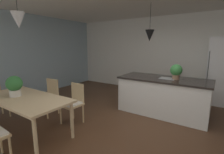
{
  "coord_description": "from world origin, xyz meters",
  "views": [
    {
      "loc": [
        1.26,
        -2.7,
        1.69
      ],
      "look_at": [
        -0.43,
        -0.13,
        1.09
      ],
      "focal_mm": 26.18,
      "sensor_mm": 36.0,
      "label": 1
    }
  ],
  "objects_px": {
    "refrigerator": "(222,71)",
    "potted_plant_on_table": "(14,85)",
    "chair_far_left": "(49,96)",
    "chair_far_right": "(73,102)",
    "dining_table": "(25,101)",
    "kitchen_island": "(163,95)",
    "potted_plant_on_island": "(176,71)"
  },
  "relations": [
    {
      "from": "refrigerator",
      "to": "potted_plant_on_table",
      "type": "bearing_deg",
      "value": -129.17
    },
    {
      "from": "chair_far_left",
      "to": "refrigerator",
      "type": "distance_m",
      "value": 4.77
    },
    {
      "from": "chair_far_right",
      "to": "potted_plant_on_table",
      "type": "height_order",
      "value": "potted_plant_on_table"
    },
    {
      "from": "dining_table",
      "to": "refrigerator",
      "type": "bearing_deg",
      "value": 52.34
    },
    {
      "from": "kitchen_island",
      "to": "potted_plant_on_island",
      "type": "height_order",
      "value": "potted_plant_on_island"
    },
    {
      "from": "kitchen_island",
      "to": "refrigerator",
      "type": "relative_size",
      "value": 1.11
    },
    {
      "from": "dining_table",
      "to": "potted_plant_on_table",
      "type": "bearing_deg",
      "value": -164.98
    },
    {
      "from": "refrigerator",
      "to": "potted_plant_on_island",
      "type": "distance_m",
      "value": 1.83
    },
    {
      "from": "dining_table",
      "to": "kitchen_island",
      "type": "relative_size",
      "value": 0.88
    },
    {
      "from": "chair_far_right",
      "to": "refrigerator",
      "type": "bearing_deg",
      "value": 50.17
    },
    {
      "from": "potted_plant_on_table",
      "to": "dining_table",
      "type": "bearing_deg",
      "value": 15.02
    },
    {
      "from": "dining_table",
      "to": "kitchen_island",
      "type": "bearing_deg",
      "value": 51.76
    },
    {
      "from": "potted_plant_on_island",
      "to": "chair_far_left",
      "type": "bearing_deg",
      "value": -148.27
    },
    {
      "from": "dining_table",
      "to": "kitchen_island",
      "type": "distance_m",
      "value": 3.08
    },
    {
      "from": "chair_far_left",
      "to": "chair_far_right",
      "type": "bearing_deg",
      "value": 0.0
    },
    {
      "from": "refrigerator",
      "to": "potted_plant_on_table",
      "type": "relative_size",
      "value": 4.84
    },
    {
      "from": "kitchen_island",
      "to": "potted_plant_on_island",
      "type": "bearing_deg",
      "value": 0.0
    },
    {
      "from": "chair_far_right",
      "to": "kitchen_island",
      "type": "bearing_deg",
      "value": 47.4
    },
    {
      "from": "chair_far_right",
      "to": "potted_plant_on_table",
      "type": "distance_m",
      "value": 1.18
    },
    {
      "from": "dining_table",
      "to": "potted_plant_on_island",
      "type": "bearing_deg",
      "value": 48.01
    },
    {
      "from": "kitchen_island",
      "to": "refrigerator",
      "type": "height_order",
      "value": "refrigerator"
    },
    {
      "from": "chair_far_right",
      "to": "potted_plant_on_table",
      "type": "bearing_deg",
      "value": -126.63
    },
    {
      "from": "kitchen_island",
      "to": "refrigerator",
      "type": "xyz_separation_m",
      "value": [
        1.18,
        1.58,
        0.5
      ]
    },
    {
      "from": "chair_far_right",
      "to": "refrigerator",
      "type": "xyz_separation_m",
      "value": [
        2.66,
        3.19,
        0.49
      ]
    },
    {
      "from": "kitchen_island",
      "to": "potted_plant_on_table",
      "type": "bearing_deg",
      "value": -130.63
    },
    {
      "from": "kitchen_island",
      "to": "potted_plant_on_island",
      "type": "distance_m",
      "value": 0.7
    },
    {
      "from": "dining_table",
      "to": "refrigerator",
      "type": "distance_m",
      "value": 5.06
    },
    {
      "from": "kitchen_island",
      "to": "refrigerator",
      "type": "distance_m",
      "value": 2.04
    },
    {
      "from": "kitchen_island",
      "to": "dining_table",
      "type": "bearing_deg",
      "value": -128.24
    },
    {
      "from": "chair_far_left",
      "to": "potted_plant_on_island",
      "type": "xyz_separation_m",
      "value": [
        2.6,
        1.61,
        0.63
      ]
    },
    {
      "from": "dining_table",
      "to": "kitchen_island",
      "type": "xyz_separation_m",
      "value": [
        1.9,
        2.42,
        -0.2
      ]
    },
    {
      "from": "chair_far_right",
      "to": "chair_far_left",
      "type": "bearing_deg",
      "value": -180.0
    }
  ]
}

